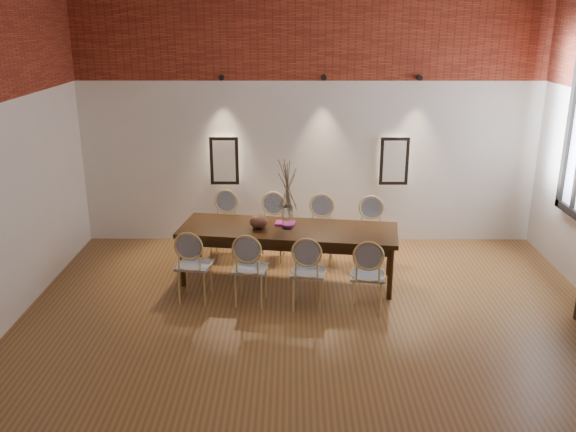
{
  "coord_description": "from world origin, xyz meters",
  "views": [
    {
      "loc": [
        -0.26,
        -5.68,
        3.41
      ],
      "look_at": [
        -0.31,
        1.49,
        1.05
      ],
      "focal_mm": 38.0,
      "sensor_mm": 36.0,
      "label": 1
    }
  ],
  "objects_px": {
    "vase": "(287,217)",
    "chair_far_d": "(370,233)",
    "chair_near_c": "(308,271)",
    "chair_far_a": "(224,226)",
    "dining_table": "(288,255)",
    "chair_near_d": "(368,275)",
    "chair_far_c": "(320,231)",
    "bowl": "(259,221)",
    "chair_near_a": "(194,265)",
    "chair_near_b": "(251,268)",
    "chair_far_b": "(271,228)",
    "book": "(285,223)"
  },
  "relations": [
    {
      "from": "chair_near_c",
      "to": "vase",
      "type": "height_order",
      "value": "vase"
    },
    {
      "from": "vase",
      "to": "chair_far_a",
      "type": "bearing_deg",
      "value": 137.15
    },
    {
      "from": "dining_table",
      "to": "chair_far_a",
      "type": "height_order",
      "value": "chair_far_a"
    },
    {
      "from": "chair_near_a",
      "to": "chair_near_d",
      "type": "relative_size",
      "value": 1.0
    },
    {
      "from": "chair_near_a",
      "to": "chair_near_d",
      "type": "xyz_separation_m",
      "value": [
        2.12,
        -0.3,
        0.0
      ]
    },
    {
      "from": "chair_near_c",
      "to": "chair_far_a",
      "type": "relative_size",
      "value": 1.0
    },
    {
      "from": "chair_near_a",
      "to": "chair_near_b",
      "type": "xyz_separation_m",
      "value": [
        0.71,
        -0.1,
        0.0
      ]
    },
    {
      "from": "chair_near_a",
      "to": "chair_far_d",
      "type": "relative_size",
      "value": 1.0
    },
    {
      "from": "dining_table",
      "to": "chair_near_d",
      "type": "relative_size",
      "value": 3.04
    },
    {
      "from": "chair_near_a",
      "to": "dining_table",
      "type": "bearing_deg",
      "value": 34.61
    },
    {
      "from": "chair_near_b",
      "to": "book",
      "type": "relative_size",
      "value": 3.62
    },
    {
      "from": "chair_near_b",
      "to": "chair_far_c",
      "type": "distance_m",
      "value": 1.64
    },
    {
      "from": "chair_far_d",
      "to": "bowl",
      "type": "xyz_separation_m",
      "value": [
        -1.55,
        -0.58,
        0.37
      ]
    },
    {
      "from": "chair_far_a",
      "to": "book",
      "type": "distance_m",
      "value": 1.21
    },
    {
      "from": "chair_near_a",
      "to": "vase",
      "type": "relative_size",
      "value": 3.13
    },
    {
      "from": "dining_table",
      "to": "chair_near_d",
      "type": "distance_m",
      "value": 1.3
    },
    {
      "from": "chair_near_d",
      "to": "chair_far_a",
      "type": "relative_size",
      "value": 1.0
    },
    {
      "from": "vase",
      "to": "chair_far_d",
      "type": "bearing_deg",
      "value": 26.37
    },
    {
      "from": "chair_far_d",
      "to": "bowl",
      "type": "distance_m",
      "value": 1.7
    },
    {
      "from": "chair_far_b",
      "to": "book",
      "type": "xyz_separation_m",
      "value": [
        0.21,
        -0.63,
        0.3
      ]
    },
    {
      "from": "chair_far_c",
      "to": "chair_near_b",
      "type": "bearing_deg",
      "value": 64.22
    },
    {
      "from": "chair_near_a",
      "to": "chair_far_a",
      "type": "height_order",
      "value": "same"
    },
    {
      "from": "bowl",
      "to": "book",
      "type": "xyz_separation_m",
      "value": [
        0.35,
        0.15,
        -0.07
      ]
    },
    {
      "from": "chair_far_a",
      "to": "bowl",
      "type": "distance_m",
      "value": 1.11
    },
    {
      "from": "chair_far_b",
      "to": "chair_far_d",
      "type": "xyz_separation_m",
      "value": [
        1.41,
        -0.2,
        0.0
      ]
    },
    {
      "from": "dining_table",
      "to": "bowl",
      "type": "xyz_separation_m",
      "value": [
        -0.39,
        0.0,
        0.46
      ]
    },
    {
      "from": "chair_near_c",
      "to": "book",
      "type": "relative_size",
      "value": 3.62
    },
    {
      "from": "chair_near_b",
      "to": "chair_far_b",
      "type": "distance_m",
      "value": 1.48
    },
    {
      "from": "chair_near_a",
      "to": "chair_far_d",
      "type": "bearing_deg",
      "value": 34.61
    },
    {
      "from": "chair_near_a",
      "to": "chair_near_c",
      "type": "distance_m",
      "value": 1.43
    },
    {
      "from": "chair_far_a",
      "to": "chair_far_b",
      "type": "xyz_separation_m",
      "value": [
        0.71,
        -0.1,
        0.0
      ]
    },
    {
      "from": "chair_near_b",
      "to": "chair_far_b",
      "type": "xyz_separation_m",
      "value": [
        0.21,
        1.46,
        0.0
      ]
    },
    {
      "from": "chair_near_c",
      "to": "book",
      "type": "bearing_deg",
      "value": 115.38
    },
    {
      "from": "chair_near_d",
      "to": "book",
      "type": "xyz_separation_m",
      "value": [
        -1.0,
        1.03,
        0.3
      ]
    },
    {
      "from": "chair_far_d",
      "to": "bowl",
      "type": "relative_size",
      "value": 3.92
    },
    {
      "from": "chair_near_c",
      "to": "chair_far_c",
      "type": "relative_size",
      "value": 1.0
    },
    {
      "from": "bowl",
      "to": "book",
      "type": "distance_m",
      "value": 0.39
    },
    {
      "from": "dining_table",
      "to": "chair_far_a",
      "type": "distance_m",
      "value": 1.3
    },
    {
      "from": "chair_far_b",
      "to": "chair_far_c",
      "type": "bearing_deg",
      "value": 180.0
    },
    {
      "from": "chair_far_d",
      "to": "chair_near_c",
      "type": "bearing_deg",
      "value": 64.22
    },
    {
      "from": "vase",
      "to": "bowl",
      "type": "distance_m",
      "value": 0.39
    },
    {
      "from": "chair_far_d",
      "to": "vase",
      "type": "distance_m",
      "value": 1.38
    },
    {
      "from": "bowl",
      "to": "vase",
      "type": "bearing_deg",
      "value": -0.46
    },
    {
      "from": "chair_near_b",
      "to": "chair_far_d",
      "type": "relative_size",
      "value": 1.0
    },
    {
      "from": "chair_far_c",
      "to": "bowl",
      "type": "distance_m",
      "value": 1.15
    },
    {
      "from": "chair_far_d",
      "to": "bowl",
      "type": "bearing_deg",
      "value": 28.41
    },
    {
      "from": "chair_far_b",
      "to": "bowl",
      "type": "xyz_separation_m",
      "value": [
        -0.14,
        -0.78,
        0.37
      ]
    },
    {
      "from": "chair_near_a",
      "to": "chair_near_d",
      "type": "bearing_deg",
      "value": 0.0
    },
    {
      "from": "dining_table",
      "to": "chair_near_a",
      "type": "height_order",
      "value": "chair_near_a"
    },
    {
      "from": "chair_far_d",
      "to": "vase",
      "type": "height_order",
      "value": "vase"
    }
  ]
}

